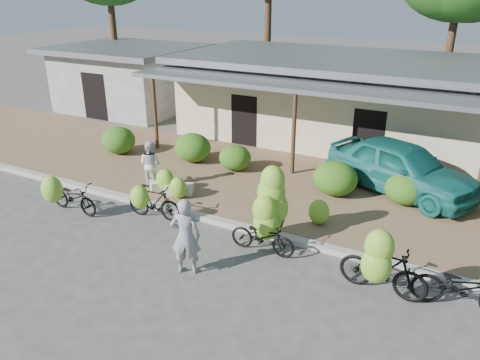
# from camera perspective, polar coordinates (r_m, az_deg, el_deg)

# --- Properties ---
(ground) EXTENTS (100.00, 100.00, 0.00)m
(ground) POSITION_cam_1_polar(r_m,az_deg,el_deg) (11.07, -5.66, -10.23)
(ground) COLOR #4B4845
(ground) RESTS_ON ground
(sidewalk) EXTENTS (60.00, 6.00, 0.12)m
(sidewalk) POSITION_cam_1_polar(r_m,az_deg,el_deg) (14.96, 4.77, -0.75)
(sidewalk) COLOR olive
(sidewalk) RESTS_ON ground
(curb) EXTENTS (60.00, 0.25, 0.15)m
(curb) POSITION_cam_1_polar(r_m,az_deg,el_deg) (12.51, -0.68, -5.55)
(curb) COLOR #A8A399
(curb) RESTS_ON ground
(shop_main) EXTENTS (13.00, 8.50, 3.35)m
(shop_main) POSITION_cam_1_polar(r_m,az_deg,el_deg) (19.81, 11.81, 9.81)
(shop_main) COLOR beige
(shop_main) RESTS_ON ground
(shop_grey) EXTENTS (7.00, 6.00, 3.15)m
(shop_grey) POSITION_cam_1_polar(r_m,az_deg,el_deg) (25.13, -13.46, 12.12)
(shop_grey) COLOR #AEADA8
(shop_grey) RESTS_ON ground
(hedge_0) EXTENTS (1.29, 1.16, 1.01)m
(hedge_0) POSITION_cam_1_polar(r_m,az_deg,el_deg) (18.10, -14.58, 4.72)
(hedge_0) COLOR #2C5C15
(hedge_0) RESTS_ON sidewalk
(hedge_1) EXTENTS (1.32, 1.18, 1.03)m
(hedge_1) POSITION_cam_1_polar(r_m,az_deg,el_deg) (16.76, -5.77, 3.95)
(hedge_1) COLOR #2C5C15
(hedge_1) RESTS_ON sidewalk
(hedge_2) EXTENTS (1.12, 1.01, 0.88)m
(hedge_2) POSITION_cam_1_polar(r_m,az_deg,el_deg) (15.91, -0.61, 2.73)
(hedge_2) COLOR #2C5C15
(hedge_2) RESTS_ON sidewalk
(hedge_3) EXTENTS (1.34, 1.20, 1.04)m
(hedge_3) POSITION_cam_1_polar(r_m,az_deg,el_deg) (14.27, 11.52, 0.20)
(hedge_3) COLOR #2C5C15
(hedge_3) RESTS_ON sidewalk
(hedge_4) EXTENTS (1.17, 1.06, 0.92)m
(hedge_4) POSITION_cam_1_polar(r_m,az_deg,el_deg) (14.23, 19.53, -1.06)
(hedge_4) COLOR #2C5C15
(hedge_4) RESTS_ON sidewalk
(bike_far_left) EXTENTS (1.74, 1.25, 1.33)m
(bike_far_left) POSITION_cam_1_polar(r_m,az_deg,el_deg) (13.91, -20.08, -1.81)
(bike_far_left) COLOR black
(bike_far_left) RESTS_ON ground
(bike_left) EXTENTS (1.66, 1.17, 1.25)m
(bike_left) POSITION_cam_1_polar(r_m,az_deg,el_deg) (12.93, -10.69, -2.58)
(bike_left) COLOR black
(bike_left) RESTS_ON ground
(bike_center) EXTENTS (1.65, 1.16, 2.05)m
(bike_center) POSITION_cam_1_polar(r_m,az_deg,el_deg) (11.36, 3.42, -4.30)
(bike_center) COLOR black
(bike_center) RESTS_ON ground
(bike_right) EXTENTS (1.89, 1.23, 1.78)m
(bike_right) POSITION_cam_1_polar(r_m,az_deg,el_deg) (10.03, 16.89, -10.05)
(bike_right) COLOR black
(bike_right) RESTS_ON ground
(bike_far_right) EXTENTS (1.98, 0.85, 1.01)m
(bike_far_right) POSITION_cam_1_polar(r_m,az_deg,el_deg) (10.40, 25.51, -11.72)
(bike_far_right) COLOR black
(bike_far_right) RESTS_ON ground
(loose_banana_a) EXTENTS (0.58, 0.49, 0.72)m
(loose_banana_a) POSITION_cam_1_polar(r_m,az_deg,el_deg) (14.45, -9.09, -0.02)
(loose_banana_a) COLOR #8EC431
(loose_banana_a) RESTS_ON sidewalk
(loose_banana_b) EXTENTS (0.52, 0.45, 0.66)m
(loose_banana_b) POSITION_cam_1_polar(r_m,az_deg,el_deg) (13.94, -7.54, -0.95)
(loose_banana_b) COLOR #8EC431
(loose_banana_b) RESTS_ON sidewalk
(loose_banana_c) EXTENTS (0.56, 0.47, 0.70)m
(loose_banana_c) POSITION_cam_1_polar(r_m,az_deg,el_deg) (12.51, 9.60, -3.86)
(loose_banana_c) COLOR #8EC431
(loose_banana_c) RESTS_ON sidewalk
(sack_near) EXTENTS (0.94, 0.70, 0.30)m
(sack_near) POSITION_cam_1_polar(r_m,az_deg,el_deg) (14.30, -7.47, -1.10)
(sack_near) COLOR beige
(sack_near) RESTS_ON sidewalk
(sack_far) EXTENTS (0.80, 0.79, 0.28)m
(sack_far) POSITION_cam_1_polar(r_m,az_deg,el_deg) (14.84, -10.21, -0.40)
(sack_far) COLOR beige
(sack_far) RESTS_ON sidewalk
(vendor) EXTENTS (0.78, 0.66, 1.81)m
(vendor) POSITION_cam_1_polar(r_m,az_deg,el_deg) (10.38, -6.65, -6.85)
(vendor) COLOR gray
(vendor) RESTS_ON ground
(bystander) EXTENTS (0.74, 0.59, 1.48)m
(bystander) POSITION_cam_1_polar(r_m,az_deg,el_deg) (14.77, -10.86, 1.95)
(bystander) COLOR silver
(bystander) RESTS_ON sidewalk
(teal_van) EXTENTS (5.03, 3.54, 1.59)m
(teal_van) POSITION_cam_1_polar(r_m,az_deg,el_deg) (14.91, 19.06, 1.49)
(teal_van) COLOR #186C65
(teal_van) RESTS_ON sidewalk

